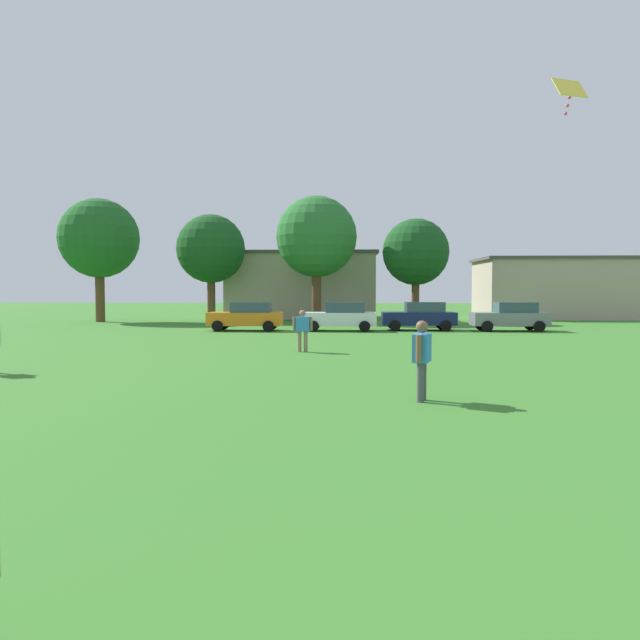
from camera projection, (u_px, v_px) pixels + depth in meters
ground_plane at (341, 339)px, 29.71m from camera, size 160.00×160.00×0.00m
adult_bystander at (422, 353)px, 13.29m from camera, size 0.48×0.80×1.75m
bystander_near_trees at (303, 327)px, 23.79m from camera, size 0.77×0.31×1.62m
kite at (569, 91)px, 16.76m from camera, size 1.00×0.70×1.03m
parked_car_orange_0 at (247, 316)px, 36.00m from camera, size 4.30×2.02×1.68m
parked_car_white_1 at (341, 316)px, 35.86m from camera, size 4.30×2.02×1.68m
parked_car_navy_2 at (420, 316)px, 36.37m from camera, size 4.30×2.02×1.68m
parked_car_gray_3 at (511, 316)px, 35.76m from camera, size 4.30×2.02×1.68m
tree_far_left at (99, 239)px, 45.59m from camera, size 5.87×5.87×9.15m
tree_left at (211, 249)px, 46.80m from camera, size 5.21×5.21×8.13m
tree_right at (316, 237)px, 45.33m from camera, size 5.97×5.97×9.30m
tree_far_right at (416, 252)px, 45.20m from camera, size 4.89×4.89×7.62m
house_left at (302, 285)px, 52.41m from camera, size 12.70×7.12×5.58m
house_right at (561, 288)px, 51.57m from camera, size 13.78×7.93×5.04m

